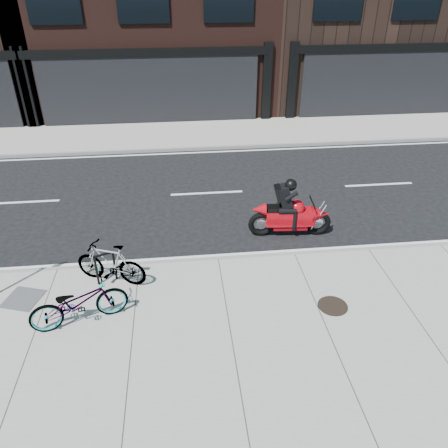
{
  "coord_description": "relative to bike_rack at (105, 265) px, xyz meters",
  "views": [
    {
      "loc": [
        -0.84,
        -11.04,
        6.65
      ],
      "look_at": [
        0.2,
        -1.54,
        0.9
      ],
      "focal_mm": 35.0,
      "sensor_mm": 36.0,
      "label": 1
    }
  ],
  "objects": [
    {
      "name": "utility_grate",
      "position": [
        -1.83,
        -0.44,
        -0.47
      ],
      "size": [
        0.94,
        0.94,
        0.02
      ],
      "primitive_type": "cube",
      "rotation": [
        0.0,
        0.0,
        -0.31
      ],
      "color": "#4B4B4E",
      "rests_on": "sidewalk_near"
    },
    {
      "name": "ground",
      "position": [
        2.7,
        2.6,
        -0.6
      ],
      "size": [
        120.0,
        120.0,
        0.0
      ],
      "primitive_type": "plane",
      "color": "black",
      "rests_on": "ground"
    },
    {
      "name": "manhole_cover",
      "position": [
        5.04,
        -1.43,
        -0.47
      ],
      "size": [
        0.78,
        0.78,
        0.02
      ],
      "primitive_type": "cylinder",
      "rotation": [
        0.0,
        0.0,
        -0.21
      ],
      "color": "black",
      "rests_on": "sidewalk_near"
    },
    {
      "name": "bicycle_rear",
      "position": [
        0.13,
        0.0,
        0.05
      ],
      "size": [
        1.81,
        1.09,
        1.05
      ],
      "primitive_type": "imported",
      "rotation": [
        0.0,
        0.0,
        4.35
      ],
      "color": "gray",
      "rests_on": "sidewalk_near"
    },
    {
      "name": "motorcycle",
      "position": [
        4.92,
        1.77,
        0.1
      ],
      "size": [
        2.33,
        0.64,
        1.74
      ],
      "rotation": [
        0.0,
        0.0,
        -0.07
      ],
      "color": "black",
      "rests_on": "ground"
    },
    {
      "name": "bicycle_front",
      "position": [
        -0.37,
        -1.31,
        0.05
      ],
      "size": [
        2.11,
        1.25,
        1.05
      ],
      "primitive_type": "imported",
      "rotation": [
        0.0,
        0.0,
        1.87
      ],
      "color": "gray",
      "rests_on": "sidewalk_near"
    },
    {
      "name": "sidewalk_far",
      "position": [
        2.7,
        10.35,
        -0.54
      ],
      "size": [
        60.0,
        3.5,
        0.13
      ],
      "primitive_type": "cube",
      "color": "gray",
      "rests_on": "ground"
    },
    {
      "name": "bike_rack",
      "position": [
        0.0,
        0.0,
        0.0
      ],
      "size": [
        0.45,
        0.22,
        0.8
      ],
      "rotation": [
        0.0,
        0.0,
        0.4
      ],
      "color": "black",
      "rests_on": "sidewalk_near"
    },
    {
      "name": "sidewalk_near",
      "position": [
        2.7,
        -2.4,
        -0.54
      ],
      "size": [
        60.0,
        6.0,
        0.13
      ],
      "primitive_type": "cube",
      "color": "gray",
      "rests_on": "ground"
    }
  ]
}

